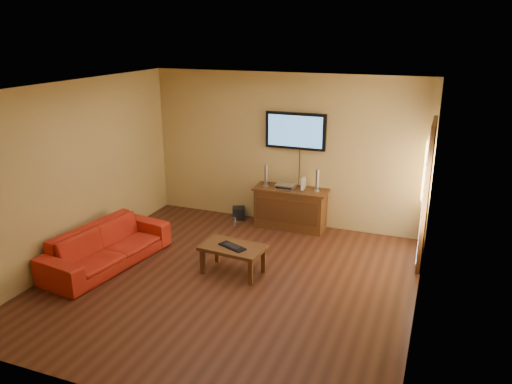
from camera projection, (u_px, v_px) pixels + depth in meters
The scene contains 14 objects.
ground_plane at pixel (229, 282), 7.04m from camera, with size 5.00×5.00×0.00m, color #391B0F.
room_walls at pixel (245, 156), 7.07m from camera, with size 5.00×5.00×5.00m.
french_door at pixel (426, 195), 7.38m from camera, with size 0.07×1.02×2.22m.
media_console at pixel (290, 208), 8.85m from camera, with size 1.30×0.50×0.73m.
television at pixel (296, 131), 8.61m from camera, with size 1.08×0.08×0.64m.
coffee_table at pixel (233, 250), 7.19m from camera, with size 0.95×0.62×0.42m.
sofa at pixel (106, 240), 7.44m from camera, with size 2.05×0.60×0.80m, color #B42414.
speaker_left at pixel (266, 176), 8.81m from camera, with size 0.11×0.11×0.40m.
speaker_right at pixel (317, 181), 8.55m from camera, with size 0.10×0.10×0.38m.
av_receiver at pixel (286, 186), 8.74m from camera, with size 0.34×0.24×0.08m, color silver.
game_console at pixel (303, 184), 8.67m from camera, with size 0.04×0.15×0.21m, color white.
subwoofer at pixel (239, 213), 9.33m from camera, with size 0.23×0.23×0.23m, color black.
bottle at pixel (234, 222), 8.99m from camera, with size 0.06×0.06×0.19m.
keyboard at pixel (232, 246), 7.13m from camera, with size 0.45×0.31×0.03m.
Camera 1 is at (2.61, -5.74, 3.40)m, focal length 35.00 mm.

